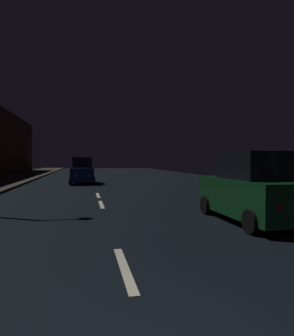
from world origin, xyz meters
TOP-DOWN VIEW (x-y plane):
  - ground at (0.00, 24.50)m, footprint 27.20×84.00m
  - sidewalk_left at (-7.40, 24.50)m, footprint 4.40×84.00m
  - lane_centerline at (0.00, 12.02)m, footprint 0.16×19.98m
  - car_approaching_headlights at (-0.88, 22.08)m, footprint 1.91×4.13m
  - car_parked_right_near at (4.30, 6.11)m, footprint 1.94×4.20m

SIDE VIEW (x-z plane):
  - ground at x=0.00m, z-range -0.02..0.00m
  - lane_centerline at x=0.00m, z-range 0.00..0.01m
  - sidewalk_left at x=-7.40m, z-range 0.00..0.15m
  - car_approaching_headlights at x=-0.88m, z-range -0.09..1.99m
  - car_parked_right_near at x=4.30m, z-range -0.09..2.02m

